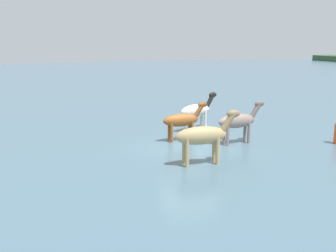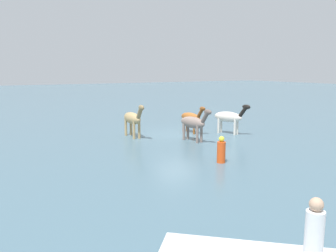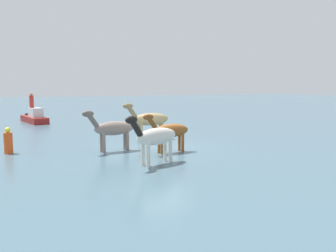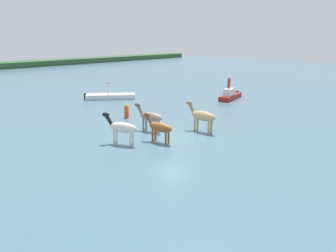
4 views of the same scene
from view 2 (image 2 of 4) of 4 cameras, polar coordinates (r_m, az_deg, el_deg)
ground_plane at (r=20.98m, az=1.24°, el=-1.37°), size 146.08×146.08×0.00m
horse_dark_mare at (r=21.34m, az=3.87°, el=1.38°), size 0.69×2.24×1.73m
horse_gray_outer at (r=20.01m, az=-5.82°, el=1.24°), size 0.59×2.55×1.99m
horse_rear_stallion at (r=21.26m, az=10.08°, el=1.45°), size 1.20×2.38×1.87m
horse_chestnut_trailing at (r=18.84m, az=4.25°, el=0.53°), size 0.79×2.41×1.86m
person_watcher_seated at (r=6.66m, az=22.98°, el=-15.98°), size 0.32×0.32×1.19m
buoy_channel_marker at (r=14.78m, az=8.77°, el=-4.06°), size 0.36×0.36×1.14m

